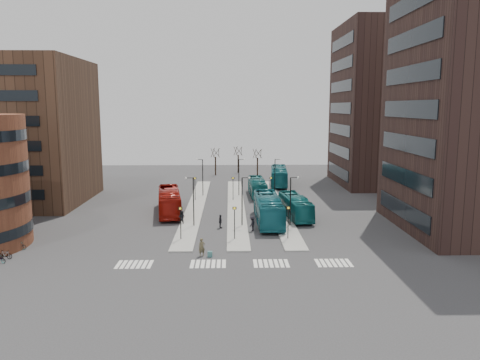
{
  "coord_description": "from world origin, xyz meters",
  "views": [
    {
      "loc": [
        1.09,
        -38.72,
        14.82
      ],
      "look_at": [
        2.47,
        23.48,
        5.0
      ],
      "focal_mm": 35.0,
      "sensor_mm": 36.0,
      "label": 1
    }
  ],
  "objects_px": {
    "red_bus": "(169,201)",
    "commuter_b": "(220,221)",
    "suitcase": "(210,254)",
    "traveller": "(202,247)",
    "teal_bus_d": "(279,176)",
    "bicycle_far": "(19,246)",
    "teal_bus_c": "(295,206)",
    "bicycle_mid": "(5,255)",
    "teal_bus_a": "(268,209)",
    "commuter_a": "(182,218)",
    "commuter_c": "(252,224)",
    "teal_bus_b": "(257,187)"
  },
  "relations": [
    {
      "from": "suitcase",
      "to": "commuter_a",
      "type": "height_order",
      "value": "commuter_a"
    },
    {
      "from": "commuter_a",
      "to": "teal_bus_c",
      "type": "bearing_deg",
      "value": -149.49
    },
    {
      "from": "teal_bus_d",
      "to": "commuter_c",
      "type": "distance_m",
      "value": 33.93
    },
    {
      "from": "teal_bus_a",
      "to": "commuter_b",
      "type": "distance_m",
      "value": 6.71
    },
    {
      "from": "teal_bus_b",
      "to": "commuter_b",
      "type": "height_order",
      "value": "teal_bus_b"
    },
    {
      "from": "teal_bus_c",
      "to": "bicycle_far",
      "type": "bearing_deg",
      "value": -161.76
    },
    {
      "from": "suitcase",
      "to": "bicycle_far",
      "type": "relative_size",
      "value": 0.36
    },
    {
      "from": "teal_bus_a",
      "to": "commuter_c",
      "type": "distance_m",
      "value": 4.68
    },
    {
      "from": "suitcase",
      "to": "teal_bus_c",
      "type": "relative_size",
      "value": 0.05
    },
    {
      "from": "traveller",
      "to": "bicycle_far",
      "type": "distance_m",
      "value": 19.44
    },
    {
      "from": "teal_bus_d",
      "to": "traveller",
      "type": "bearing_deg",
      "value": -101.01
    },
    {
      "from": "red_bus",
      "to": "bicycle_mid",
      "type": "bearing_deg",
      "value": -133.39
    },
    {
      "from": "teal_bus_d",
      "to": "commuter_b",
      "type": "xyz_separation_m",
      "value": [
        -10.54,
        -31.89,
        -0.87
      ]
    },
    {
      "from": "bicycle_far",
      "to": "teal_bus_d",
      "type": "bearing_deg",
      "value": -36.04
    },
    {
      "from": "traveller",
      "to": "teal_bus_c",
      "type": "bearing_deg",
      "value": 41.04
    },
    {
      "from": "teal_bus_a",
      "to": "teal_bus_c",
      "type": "height_order",
      "value": "teal_bus_a"
    },
    {
      "from": "red_bus",
      "to": "bicycle_far",
      "type": "bearing_deg",
      "value": -138.03
    },
    {
      "from": "teal_bus_a",
      "to": "teal_bus_c",
      "type": "bearing_deg",
      "value": 36.94
    },
    {
      "from": "commuter_b",
      "to": "bicycle_mid",
      "type": "height_order",
      "value": "commuter_b"
    },
    {
      "from": "teal_bus_b",
      "to": "bicycle_mid",
      "type": "height_order",
      "value": "teal_bus_b"
    },
    {
      "from": "teal_bus_d",
      "to": "bicycle_far",
      "type": "bearing_deg",
      "value": -123.13
    },
    {
      "from": "commuter_b",
      "to": "bicycle_far",
      "type": "xyz_separation_m",
      "value": [
        -20.92,
        -8.26,
        -0.43
      ]
    },
    {
      "from": "bicycle_far",
      "to": "commuter_a",
      "type": "bearing_deg",
      "value": -55.3
    },
    {
      "from": "teal_bus_d",
      "to": "commuter_b",
      "type": "distance_m",
      "value": 33.6
    },
    {
      "from": "suitcase",
      "to": "teal_bus_c",
      "type": "xyz_separation_m",
      "value": [
        10.83,
        16.71,
        1.2
      ]
    },
    {
      "from": "teal_bus_d",
      "to": "traveller",
      "type": "height_order",
      "value": "teal_bus_d"
    },
    {
      "from": "teal_bus_a",
      "to": "commuter_a",
      "type": "height_order",
      "value": "teal_bus_a"
    },
    {
      "from": "traveller",
      "to": "commuter_a",
      "type": "bearing_deg",
      "value": 90.94
    },
    {
      "from": "red_bus",
      "to": "teal_bus_d",
      "type": "distance_m",
      "value": 29.64
    },
    {
      "from": "traveller",
      "to": "commuter_c",
      "type": "relative_size",
      "value": 1.0
    },
    {
      "from": "teal_bus_a",
      "to": "bicycle_mid",
      "type": "height_order",
      "value": "teal_bus_a"
    },
    {
      "from": "commuter_c",
      "to": "teal_bus_b",
      "type": "bearing_deg",
      "value": -159.12
    },
    {
      "from": "teal_bus_b",
      "to": "commuter_c",
      "type": "distance_m",
      "value": 22.32
    },
    {
      "from": "red_bus",
      "to": "bicycle_far",
      "type": "height_order",
      "value": "red_bus"
    },
    {
      "from": "traveller",
      "to": "commuter_c",
      "type": "xyz_separation_m",
      "value": [
        5.49,
        9.38,
        0.0
      ]
    },
    {
      "from": "red_bus",
      "to": "commuter_b",
      "type": "height_order",
      "value": "red_bus"
    },
    {
      "from": "bicycle_mid",
      "to": "bicycle_far",
      "type": "relative_size",
      "value": 0.91
    },
    {
      "from": "teal_bus_c",
      "to": "commuter_c",
      "type": "bearing_deg",
      "value": -137.3
    },
    {
      "from": "suitcase",
      "to": "teal_bus_a",
      "type": "xyz_separation_m",
      "value": [
        6.92,
        13.73,
        1.5
      ]
    },
    {
      "from": "teal_bus_c",
      "to": "bicycle_far",
      "type": "height_order",
      "value": "teal_bus_c"
    },
    {
      "from": "red_bus",
      "to": "commuter_b",
      "type": "relative_size",
      "value": 7.22
    },
    {
      "from": "commuter_a",
      "to": "commuter_c",
      "type": "distance_m",
      "value": 9.39
    },
    {
      "from": "bicycle_mid",
      "to": "teal_bus_b",
      "type": "bearing_deg",
      "value": -35.42
    },
    {
      "from": "teal_bus_c",
      "to": "bicycle_far",
      "type": "distance_m",
      "value": 33.91
    },
    {
      "from": "suitcase",
      "to": "traveller",
      "type": "height_order",
      "value": "traveller"
    },
    {
      "from": "teal_bus_a",
      "to": "commuter_b",
      "type": "bearing_deg",
      "value": -156.85
    },
    {
      "from": "teal_bus_d",
      "to": "traveller",
      "type": "distance_m",
      "value": 44.35
    },
    {
      "from": "suitcase",
      "to": "red_bus",
      "type": "height_order",
      "value": "red_bus"
    },
    {
      "from": "bicycle_mid",
      "to": "teal_bus_d",
      "type": "bearing_deg",
      "value": -31.81
    },
    {
      "from": "traveller",
      "to": "commuter_b",
      "type": "xyz_separation_m",
      "value": [
        1.65,
        10.74,
        -0.05
      ]
    }
  ]
}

